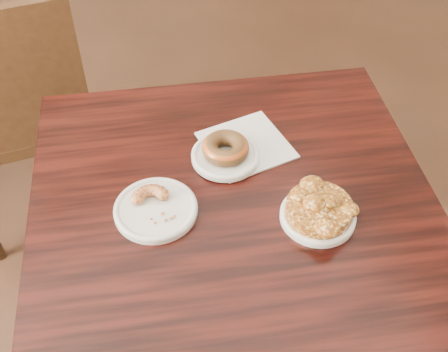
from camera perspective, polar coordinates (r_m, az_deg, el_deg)
name	(u,v)px	position (r m, az deg, el deg)	size (l,w,h in m)	color
floor	(162,324)	(1.82, -6.28, -14.74)	(5.00, 5.00, 0.00)	black
cafe_table	(232,303)	(1.41, 0.87, -12.82)	(0.80, 0.80, 0.75)	black
chair_far	(16,110)	(1.91, -20.40, 6.32)	(0.48, 0.48, 0.90)	black
napkin	(246,145)	(1.22, 2.26, 3.17)	(0.17, 0.17, 0.00)	white
plate_donut	(225,156)	(1.18, 0.15, 2.03)	(0.14, 0.14, 0.01)	white
plate_cruller	(156,210)	(1.09, -6.95, -3.43)	(0.16, 0.16, 0.01)	silver
plate_fritter	(318,216)	(1.09, 9.49, -4.06)	(0.15, 0.15, 0.01)	white
glazed_donut	(225,148)	(1.17, 0.15, 2.86)	(0.10, 0.10, 0.04)	#924015
apple_fritter	(319,207)	(1.07, 9.66, -3.14)	(0.17, 0.17, 0.04)	#4A1E07
cruller_fragment	(155,204)	(1.08, -7.03, -2.81)	(0.09, 0.09, 0.02)	#5E2912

